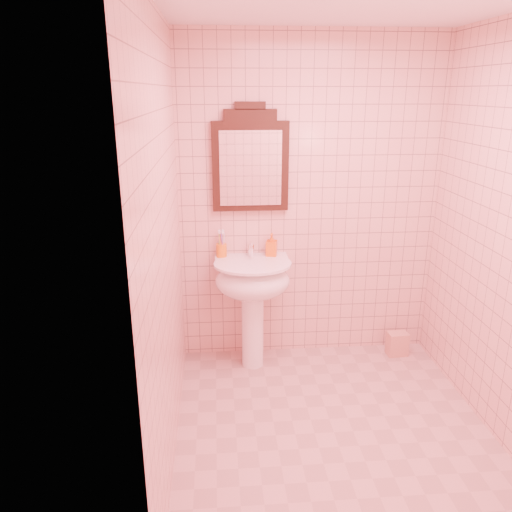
{
  "coord_description": "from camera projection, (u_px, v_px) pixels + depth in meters",
  "views": [
    {
      "loc": [
        -0.71,
        -2.62,
        2.08
      ],
      "look_at": [
        -0.46,
        0.55,
        1.02
      ],
      "focal_mm": 35.0,
      "sensor_mm": 36.0,
      "label": 1
    }
  ],
  "objects": [
    {
      "name": "mirror",
      "position": [
        250.0,
        162.0,
        3.67
      ],
      "size": [
        0.57,
        0.06,
        0.79
      ],
      "color": "black",
      "rests_on": "back_wall"
    },
    {
      "name": "towel",
      "position": [
        397.0,
        344.0,
        4.1
      ],
      "size": [
        0.17,
        0.12,
        0.2
      ],
      "primitive_type": "cube",
      "rotation": [
        0.0,
        0.0,
        0.06
      ],
      "color": "#E5AB87",
      "rests_on": "floor"
    },
    {
      "name": "floor",
      "position": [
        334.0,
        432.0,
        3.19
      ],
      "size": [
        2.2,
        2.2,
        0.0
      ],
      "primitive_type": "plane",
      "color": "tan",
      "rests_on": "ground"
    },
    {
      "name": "pedestal_sink",
      "position": [
        253.0,
        287.0,
        3.77
      ],
      "size": [
        0.58,
        0.58,
        0.86
      ],
      "color": "white",
      "rests_on": "floor"
    },
    {
      "name": "faucet",
      "position": [
        251.0,
        250.0,
        3.82
      ],
      "size": [
        0.04,
        0.16,
        0.11
      ],
      "color": "white",
      "rests_on": "pedestal_sink"
    },
    {
      "name": "toothbrush_cup",
      "position": [
        221.0,
        250.0,
        3.82
      ],
      "size": [
        0.08,
        0.08,
        0.19
      ],
      "rotation": [
        0.0,
        0.0,
        -0.24
      ],
      "color": "orange",
      "rests_on": "pedestal_sink"
    },
    {
      "name": "back_wall",
      "position": [
        309.0,
        204.0,
        3.83
      ],
      "size": [
        2.0,
        0.02,
        2.5
      ],
      "primitive_type": "cube",
      "color": "beige",
      "rests_on": "floor"
    },
    {
      "name": "soap_dispenser",
      "position": [
        272.0,
        245.0,
        3.83
      ],
      "size": [
        0.1,
        0.1,
        0.18
      ],
      "primitive_type": "imported",
      "rotation": [
        0.0,
        0.0,
        -0.25
      ],
      "color": "orange",
      "rests_on": "pedestal_sink"
    }
  ]
}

